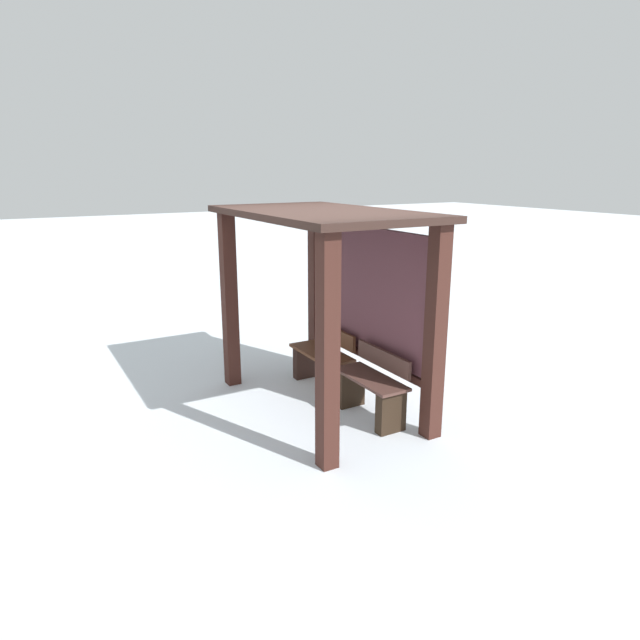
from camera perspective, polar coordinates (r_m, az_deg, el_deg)
ground_plane at (r=6.52m, az=0.07°, el=-8.85°), size 60.00×60.00×0.00m
bus_shelter at (r=6.15m, az=1.73°, el=5.04°), size 2.70×1.55×2.24m
bench_left_inside at (r=6.98m, az=0.30°, el=-4.28°), size 0.97×0.41×0.75m
bench_center_inside at (r=6.14m, az=5.33°, el=-7.07°), size 0.97×0.37×0.76m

